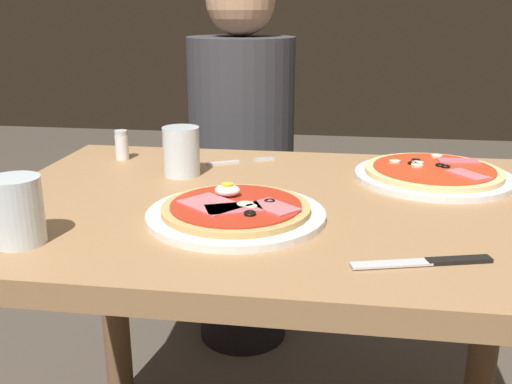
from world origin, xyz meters
name	(u,v)px	position (x,y,z in m)	size (l,w,h in m)	color
dining_table	(280,266)	(0.00, 0.00, 0.60)	(1.06, 0.74, 0.73)	#9E754C
pizza_foreground	(236,211)	(-0.06, -0.10, 0.74)	(0.29, 0.29, 0.05)	white
pizza_across_left	(433,174)	(0.29, 0.18, 0.74)	(0.31, 0.31, 0.03)	white
water_glass_near	(18,215)	(-0.36, -0.25, 0.77)	(0.08, 0.08, 0.10)	silver
water_glass_far	(182,154)	(-0.22, 0.13, 0.77)	(0.07, 0.07, 0.10)	silver
fork	(235,162)	(-0.13, 0.25, 0.73)	(0.15, 0.09, 0.00)	silver
knife	(432,262)	(0.23, -0.24, 0.73)	(0.19, 0.07, 0.01)	silver
salt_shaker	(122,145)	(-0.39, 0.24, 0.76)	(0.03, 0.03, 0.07)	white
diner_person	(242,175)	(-0.20, 0.73, 0.56)	(0.32, 0.32, 1.18)	black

